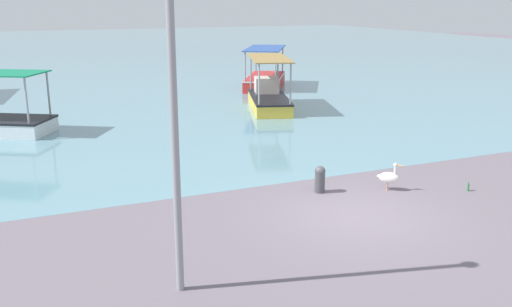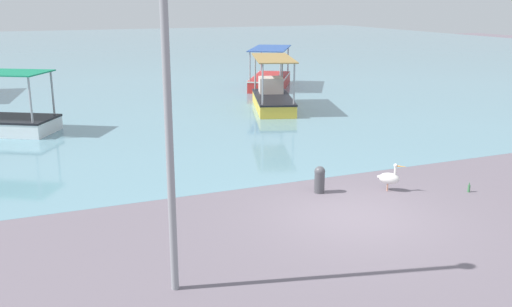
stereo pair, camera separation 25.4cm
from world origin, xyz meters
name	(u,v)px [view 2 (the right image)]	position (x,y,z in m)	size (l,w,h in m)	color
ground	(355,216)	(0.00, 0.00, 0.00)	(120.00, 120.00, 0.00)	slate
harbor_water	(95,52)	(0.00, 48.00, 0.00)	(110.00, 90.00, 0.00)	#6794A4
fishing_boat_outer	(270,79)	(6.66, 20.10, 0.50)	(4.36, 5.42, 2.34)	red
fishing_boat_near_left	(273,97)	(4.00, 13.80, 0.57)	(3.14, 5.22, 2.46)	gold
pelican	(389,178)	(1.90, 1.29, 0.38)	(0.65, 0.64, 0.80)	#E0997A
lamp_post	(168,104)	(-4.99, -1.84, 3.43)	(0.28, 0.28, 6.14)	gray
mooring_bollard	(320,179)	(0.05, 1.89, 0.40)	(0.30, 0.30, 0.75)	#47474C
glass_bottle	(469,188)	(3.88, 0.35, 0.11)	(0.07, 0.07, 0.27)	#3F7F4C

